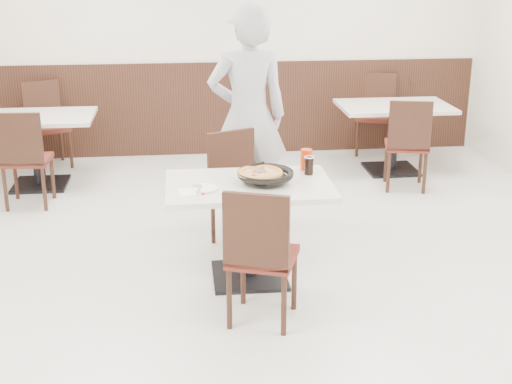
{
  "coord_description": "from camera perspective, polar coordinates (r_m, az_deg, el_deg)",
  "views": [
    {
      "loc": [
        -0.61,
        -4.87,
        2.35
      ],
      "look_at": [
        -0.11,
        -0.3,
        0.78
      ],
      "focal_mm": 50.0,
      "sensor_mm": 36.0,
      "label": 1
    }
  ],
  "objects": [
    {
      "name": "fork",
      "position": [
        4.97,
        -4.57,
        0.21
      ],
      "size": [
        0.05,
        0.17,
        0.0
      ],
      "primitive_type": "cube",
      "rotation": [
        0.0,
        0.0,
        -0.22
      ],
      "color": "silver",
      "rests_on": "side_plate"
    },
    {
      "name": "pizza",
      "position": [
        5.13,
        0.35,
        1.34
      ],
      "size": [
        0.29,
        0.29,
        0.02
      ],
      "primitive_type": "cylinder",
      "rotation": [
        0.0,
        0.0,
        -0.01
      ],
      "color": "#CF8C40",
      "rests_on": "pizza_pan"
    },
    {
      "name": "pizza_pan",
      "position": [
        5.14,
        0.76,
        1.19
      ],
      "size": [
        0.32,
        0.32,
        0.01
      ],
      "primitive_type": "cylinder",
      "rotation": [
        0.0,
        0.0,
        -0.01
      ],
      "color": "black",
      "rests_on": "trivet"
    },
    {
      "name": "chair_far",
      "position": [
        5.8,
        -1.13,
        -0.03
      ],
      "size": [
        0.55,
        0.55,
        0.95
      ],
      "primitive_type": null,
      "rotation": [
        0.0,
        0.0,
        3.54
      ],
      "color": "black",
      "rests_on": "floor"
    },
    {
      "name": "trivet",
      "position": [
        5.13,
        0.47,
        0.88
      ],
      "size": [
        0.13,
        0.13,
        0.04
      ],
      "primitive_type": "cylinder",
      "rotation": [
        0.0,
        0.0,
        -0.01
      ],
      "color": "black",
      "rests_on": "main_table"
    },
    {
      "name": "main_table",
      "position": [
        5.27,
        -0.54,
        -3.17
      ],
      "size": [
        1.21,
        0.82,
        0.75
      ],
      "primitive_type": null,
      "rotation": [
        0.0,
        0.0,
        -0.01
      ],
      "color": "beige",
      "rests_on": "floor"
    },
    {
      "name": "bg_chair_right_near",
      "position": [
        7.45,
        11.95,
        3.84
      ],
      "size": [
        0.5,
        0.5,
        0.95
      ],
      "primitive_type": null,
      "rotation": [
        0.0,
        0.0,
        -0.21
      ],
      "color": "black",
      "rests_on": "floor"
    },
    {
      "name": "pizza_server",
      "position": [
        5.15,
        0.32,
        1.79
      ],
      "size": [
        0.09,
        0.11,
        0.0
      ],
      "primitive_type": "cube",
      "rotation": [
        0.0,
        0.0,
        0.16
      ],
      "color": "silver",
      "rests_on": "pizza"
    },
    {
      "name": "bg_chair_left_near",
      "position": [
        7.12,
        -17.87,
        2.64
      ],
      "size": [
        0.45,
        0.45,
        0.95
      ],
      "primitive_type": null,
      "rotation": [
        0.0,
        0.0,
        -0.06
      ],
      "color": "black",
      "rests_on": "floor"
    },
    {
      "name": "bg_table_left",
      "position": [
        7.71,
        -17.09,
        3.14
      ],
      "size": [
        1.27,
        0.9,
        0.75
      ],
      "primitive_type": null,
      "rotation": [
        0.0,
        0.0,
        0.09
      ],
      "color": "beige",
      "rests_on": "floor"
    },
    {
      "name": "napkin",
      "position": [
        4.98,
        -5.25,
        0.04
      ],
      "size": [
        0.18,
        0.18,
        0.0
      ],
      "primitive_type": "cube",
      "rotation": [
        0.0,
        0.0,
        0.13
      ],
      "color": "white",
      "rests_on": "main_table"
    },
    {
      "name": "wall_back",
      "position": [
        8.45,
        -2.16,
        12.37
      ],
      "size": [
        6.0,
        0.04,
        2.8
      ],
      "primitive_type": "cube",
      "color": "beige",
      "rests_on": "floor"
    },
    {
      "name": "wainscot_back",
      "position": [
        8.57,
        -2.08,
        6.7
      ],
      "size": [
        5.9,
        0.03,
        1.1
      ],
      "primitive_type": "cube",
      "color": "black",
      "rests_on": "floor"
    },
    {
      "name": "floor",
      "position": [
        5.45,
        0.76,
        -6.74
      ],
      "size": [
        7.0,
        7.0,
        0.0
      ],
      "primitive_type": "plane",
      "color": "#B7B7B2",
      "rests_on": "ground"
    },
    {
      "name": "wall_front",
      "position": [
        1.78,
        15.28,
        -14.32
      ],
      "size": [
        6.0,
        0.04,
        2.8
      ],
      "primitive_type": "cube",
      "color": "beige",
      "rests_on": "floor"
    },
    {
      "name": "red_cup",
      "position": [
        5.46,
        4.05,
        2.61
      ],
      "size": [
        0.09,
        0.09,
        0.16
      ],
      "primitive_type": "cylinder",
      "rotation": [
        0.0,
        0.0,
        -0.01
      ],
      "color": "#C52400",
      "rests_on": "main_table"
    },
    {
      "name": "diner_person",
      "position": [
        6.25,
        -0.66,
        6.04
      ],
      "size": [
        0.75,
        0.53,
        1.93
      ],
      "primitive_type": "imported",
      "rotation": [
        0.0,
        0.0,
        3.25
      ],
      "color": "#A4A4A9",
      "rests_on": "floor"
    },
    {
      "name": "bg_table_right",
      "position": [
        8.03,
        10.88,
        4.26
      ],
      "size": [
        1.22,
        0.83,
        0.75
      ],
      "primitive_type": null,
      "rotation": [
        0.0,
        0.0,
        -0.03
      ],
      "color": "beige",
      "rests_on": "floor"
    },
    {
      "name": "cola_glass",
      "position": [
        5.35,
        4.25,
        2.08
      ],
      "size": [
        0.07,
        0.07,
        0.13
      ],
      "primitive_type": "cylinder",
      "rotation": [
        0.0,
        0.0,
        -0.01
      ],
      "color": "black",
      "rests_on": "main_table"
    },
    {
      "name": "chair_near",
      "position": [
        4.66,
        0.54,
        -4.94
      ],
      "size": [
        0.54,
        0.54,
        0.95
      ],
      "primitive_type": null,
      "rotation": [
        0.0,
        0.0,
        -0.34
      ],
      "color": "black",
      "rests_on": "floor"
    },
    {
      "name": "bg_chair_right_far",
      "position": [
        8.66,
        9.53,
        6.08
      ],
      "size": [
        0.55,
        0.55,
        0.95
      ],
      "primitive_type": null,
      "rotation": [
        0.0,
        0.0,
        2.76
      ],
      "color": "black",
      "rests_on": "floor"
    },
    {
      "name": "bg_chair_left_far",
      "position": [
        8.35,
        -16.3,
        5.11
      ],
      "size": [
        0.56,
        0.56,
        0.95
      ],
      "primitive_type": null,
      "rotation": [
        0.0,
        0.0,
        3.58
      ],
      "color": "black",
      "rests_on": "floor"
    },
    {
      "name": "side_plate",
      "position": [
        5.02,
        -4.15,
        0.29
      ],
      "size": [
        0.19,
        0.19,
        0.01
      ],
      "primitive_type": "cylinder",
      "rotation": [
        0.0,
        0.0,
        -0.01
      ],
      "color": "white",
      "rests_on": "napkin"
    }
  ]
}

